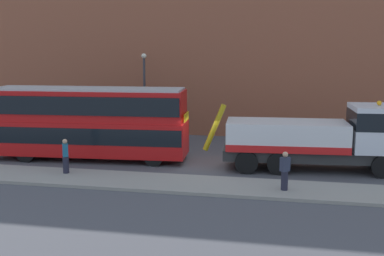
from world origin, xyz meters
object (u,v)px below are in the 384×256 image
pedestrian_bystander (285,171)px  street_lamp (144,88)px  double_decker_bus (89,120)px  pedestrian_onlooker (66,156)px  recovery_tow_truck (322,137)px

pedestrian_bystander → street_lamp: bearing=-3.9°
pedestrian_bystander → street_lamp: street_lamp is taller
double_decker_bus → street_lamp: size_ratio=1.91×
pedestrian_onlooker → recovery_tow_truck: bearing=-13.1°
pedestrian_onlooker → double_decker_bus: bearing=64.9°
recovery_tow_truck → pedestrian_bystander: size_ratio=5.98×
double_decker_bus → pedestrian_onlooker: bearing=-90.0°
double_decker_bus → pedestrian_onlooker: size_ratio=6.53×
double_decker_bus → street_lamp: 7.01m
double_decker_bus → street_lamp: bearing=76.0°
double_decker_bus → pedestrian_bystander: double_decker_bus is taller
pedestrian_bystander → street_lamp: (-9.67, 11.07, 2.49)m
recovery_tow_truck → pedestrian_bystander: bearing=-116.6°
pedestrian_bystander → recovery_tow_truck: bearing=-67.5°
recovery_tow_truck → pedestrian_bystander: 4.73m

